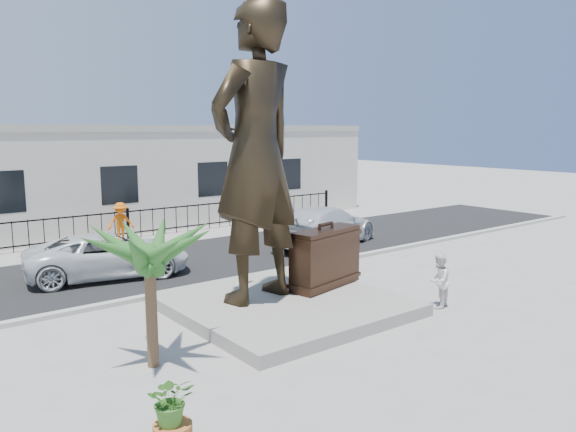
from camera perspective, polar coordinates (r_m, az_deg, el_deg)
name	(u,v)px	position (r m, az deg, el deg)	size (l,w,h in m)	color
ground	(340,322)	(13.63, 5.26, -10.64)	(100.00, 100.00, 0.00)	#9E9991
street	(183,260)	(19.98, -10.67, -4.41)	(40.00, 7.00, 0.01)	black
curb	(237,279)	(17.01, -5.21, -6.44)	(40.00, 0.25, 0.12)	#A5A399
far_sidewalk	(136,242)	(23.53, -15.15, -2.54)	(40.00, 2.50, 0.02)	#9E9991
plinth	(285,304)	(14.36, -0.35, -8.95)	(5.20, 5.20, 0.30)	gray
fence	(128,225)	(24.16, -15.95, -0.86)	(22.00, 0.10, 1.20)	black
building	(91,179)	(27.87, -19.35, 3.55)	(28.00, 7.00, 4.40)	silver
statue	(255,154)	(13.70, -3.34, 6.33)	(2.65, 1.74, 7.28)	black
suitcase	(325,258)	(15.21, 3.83, -4.25)	(2.26, 0.72, 1.59)	#332115
tourist	(439,281)	(14.90, 15.07, -6.37)	(0.68, 0.53, 1.41)	white
car_white	(108,255)	(18.18, -17.77, -3.80)	(2.25, 4.88, 1.36)	silver
car_silver	(325,226)	(21.95, 3.80, -1.01)	(2.17, 5.33, 1.55)	silver
worker	(121,222)	(23.44, -16.62, -0.63)	(1.04, 0.60, 1.61)	orange
palm_tree	(154,366)	(11.53, -13.50, -14.59)	(1.80, 1.80, 3.20)	#23531E
shrub	(172,400)	(8.47, -11.74, -17.81)	(0.66, 0.57, 0.73)	#3A7024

